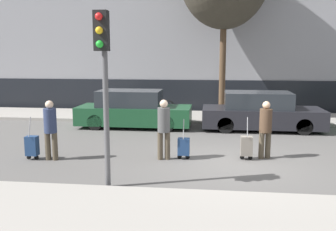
{
  "coord_description": "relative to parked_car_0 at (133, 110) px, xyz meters",
  "views": [
    {
      "loc": [
        -0.62,
        -9.9,
        2.87
      ],
      "look_at": [
        -2.03,
        1.8,
        0.95
      ],
      "focal_mm": 40.0,
      "sensor_mm": 36.0,
      "label": 1
    }
  ],
  "objects": [
    {
      "name": "ground_plane",
      "position": [
        3.76,
        -4.57,
        -0.68
      ],
      "size": [
        80.0,
        80.0,
        0.0
      ],
      "primitive_type": "plane",
      "color": "#565451"
    },
    {
      "name": "sidewalk_near",
      "position": [
        3.76,
        -8.32,
        -0.62
      ],
      "size": [
        28.0,
        2.5,
        0.12
      ],
      "color": "gray",
      "rests_on": "ground_plane"
    },
    {
      "name": "sidewalk_far",
      "position": [
        3.76,
        2.43,
        -0.62
      ],
      "size": [
        28.0,
        3.0,
        0.12
      ],
      "color": "gray",
      "rests_on": "ground_plane"
    },
    {
      "name": "parked_car_0",
      "position": [
        0.0,
        0.0,
        0.0
      ],
      "size": [
        4.48,
        1.72,
        1.48
      ],
      "color": "#194728",
      "rests_on": "ground_plane"
    },
    {
      "name": "parked_car_1",
      "position": [
        4.98,
        0.06,
        -0.01
      ],
      "size": [
        4.53,
        1.82,
        1.46
      ],
      "color": "black",
      "rests_on": "ground_plane"
    },
    {
      "name": "pedestrian_left",
      "position": [
        -1.23,
        -4.93,
        0.25
      ],
      "size": [
        0.35,
        0.34,
        1.65
      ],
      "rotation": [
        0.0,
        0.0,
        0.04
      ],
      "color": "#4C4233",
      "rests_on": "ground_plane"
    },
    {
      "name": "trolley_left",
      "position": [
        -1.78,
        -4.95,
        -0.3
      ],
      "size": [
        0.34,
        0.29,
        1.2
      ],
      "color": "navy",
      "rests_on": "ground_plane"
    },
    {
      "name": "pedestrian_center",
      "position": [
        1.83,
        -4.51,
        0.26
      ],
      "size": [
        0.35,
        0.34,
        1.67
      ],
      "rotation": [
        0.0,
        0.0,
        3.32
      ],
      "color": "#4C4233",
      "rests_on": "ground_plane"
    },
    {
      "name": "trolley_center",
      "position": [
        2.37,
        -4.41,
        -0.33
      ],
      "size": [
        0.34,
        0.29,
        1.13
      ],
      "color": "navy",
      "rests_on": "ground_plane"
    },
    {
      "name": "pedestrian_right",
      "position": [
        4.61,
        -4.06,
        0.22
      ],
      "size": [
        0.34,
        0.34,
        1.61
      ],
      "rotation": [
        0.0,
        0.0,
        0.37
      ],
      "color": "#4C4233",
      "rests_on": "ground_plane"
    },
    {
      "name": "trolley_right",
      "position": [
        4.09,
        -4.26,
        -0.3
      ],
      "size": [
        0.34,
        0.29,
        1.19
      ],
      "color": "slate",
      "rests_on": "ground_plane"
    },
    {
      "name": "traffic_light",
      "position": [
        0.89,
        -6.93,
        1.99
      ],
      "size": [
        0.28,
        0.47,
        3.74
      ],
      "color": "#515154",
      "rests_on": "ground_plane"
    },
    {
      "name": "parked_bicycle",
      "position": [
        0.56,
        2.28,
        -0.19
      ],
      "size": [
        1.77,
        0.06,
        0.96
      ],
      "color": "black",
      "rests_on": "sidewalk_far"
    }
  ]
}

